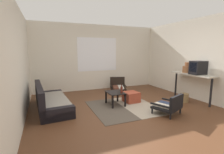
% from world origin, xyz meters
% --- Properties ---
extents(ground_plane, '(7.80, 7.80, 0.00)m').
position_xyz_m(ground_plane, '(0.00, 0.00, 0.00)').
color(ground_plane, '#56331E').
extents(far_wall_with_window, '(5.60, 0.13, 2.70)m').
position_xyz_m(far_wall_with_window, '(0.00, 3.06, 1.35)').
color(far_wall_with_window, silver).
rests_on(far_wall_with_window, ground).
extents(side_wall_right, '(0.12, 6.60, 2.70)m').
position_xyz_m(side_wall_right, '(2.66, 0.30, 1.35)').
color(side_wall_right, silver).
rests_on(side_wall_right, ground).
extents(side_wall_left, '(0.12, 6.60, 2.70)m').
position_xyz_m(side_wall_left, '(-2.66, 0.30, 1.35)').
color(side_wall_left, silver).
rests_on(side_wall_left, ground).
extents(area_rug, '(1.86, 1.91, 0.01)m').
position_xyz_m(area_rug, '(-0.03, 0.44, 0.01)').
color(area_rug, '#4C4238').
rests_on(area_rug, ground).
extents(couch, '(0.95, 2.07, 0.72)m').
position_xyz_m(couch, '(-2.01, 1.12, 0.21)').
color(couch, black).
rests_on(couch, ground).
extents(coffee_table, '(0.48, 0.62, 0.40)m').
position_xyz_m(coffee_table, '(-0.17, 0.75, 0.32)').
color(coffee_table, black).
rests_on(coffee_table, ground).
extents(armchair_by_window, '(0.77, 0.78, 0.56)m').
position_xyz_m(armchair_by_window, '(0.61, 2.26, 0.24)').
color(armchair_by_window, black).
rests_on(armchair_by_window, ground).
extents(armchair_striped_foreground, '(0.81, 0.78, 0.54)m').
position_xyz_m(armchair_striped_foreground, '(0.82, -0.48, 0.25)').
color(armchair_striped_foreground, black).
rests_on(armchair_striped_foreground, ground).
extents(ottoman_orange, '(0.47, 0.47, 0.33)m').
position_xyz_m(ottoman_orange, '(0.43, 0.83, 0.16)').
color(ottoman_orange, '#993D28').
rests_on(ottoman_orange, ground).
extents(console_shelf, '(0.42, 1.51, 0.90)m').
position_xyz_m(console_shelf, '(2.32, 0.20, 0.80)').
color(console_shelf, beige).
rests_on(console_shelf, ground).
extents(crt_television, '(0.44, 0.34, 0.42)m').
position_xyz_m(crt_television, '(2.32, 0.01, 1.12)').
color(crt_television, black).
rests_on(crt_television, console_shelf).
extents(clay_vase, '(0.26, 0.26, 0.35)m').
position_xyz_m(clay_vase, '(2.32, 0.46, 1.04)').
color(clay_vase, '#935B38').
rests_on(clay_vase, console_shelf).
extents(glass_bottle, '(0.07, 0.07, 0.25)m').
position_xyz_m(glass_bottle, '(-0.04, 0.58, 0.50)').
color(glass_bottle, '#5B2319').
rests_on(glass_bottle, coffee_table).
extents(wicker_basket, '(0.27, 0.27, 0.28)m').
position_xyz_m(wicker_basket, '(2.01, 0.17, 0.14)').
color(wicker_basket, olive).
rests_on(wicker_basket, ground).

